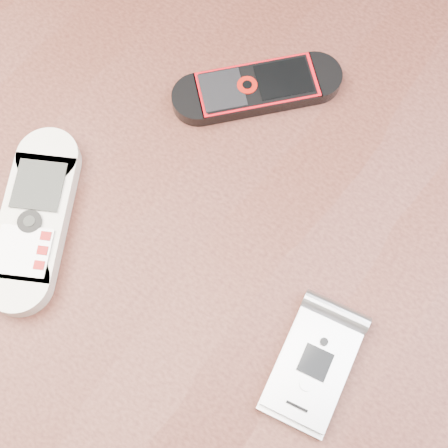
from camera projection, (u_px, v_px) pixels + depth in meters
ground at (222, 359)px, 1.19m from camera, size 4.00×4.00×0.00m
table at (220, 264)px, 0.58m from camera, size 1.20×0.80×0.75m
nokia_white at (34, 218)px, 0.47m from camera, size 0.11×0.16×0.02m
nokia_black_red at (257, 88)px, 0.52m from camera, size 0.13×0.14×0.01m
motorola_razr at (313, 367)px, 0.44m from camera, size 0.07×0.10×0.01m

